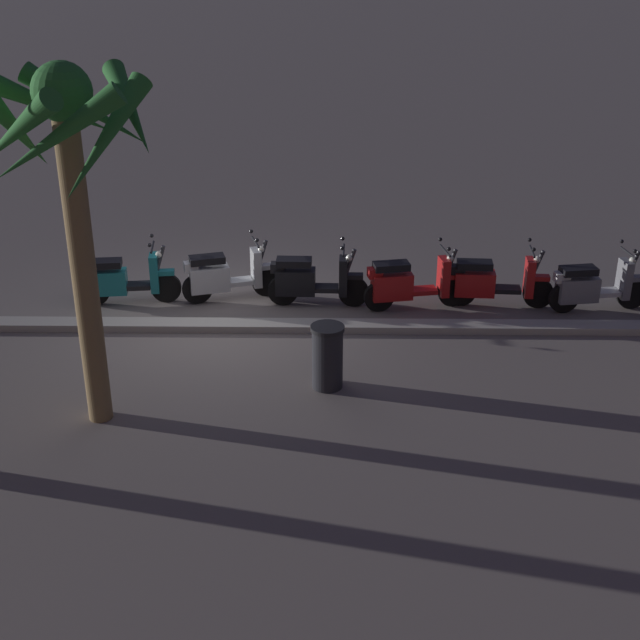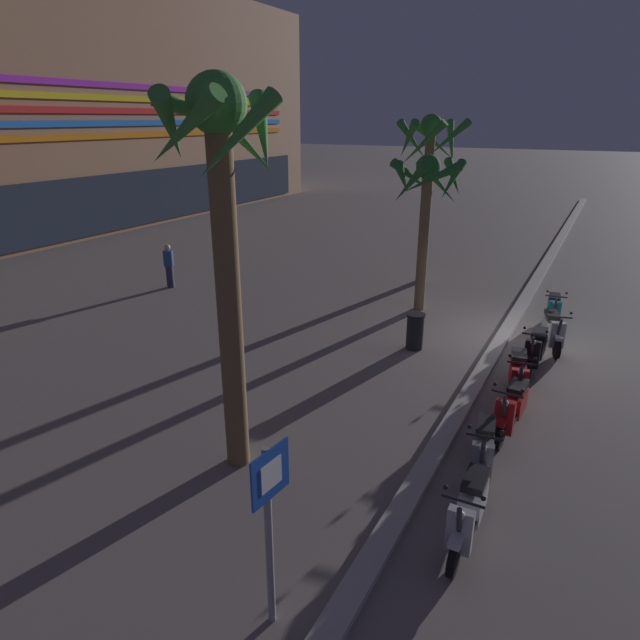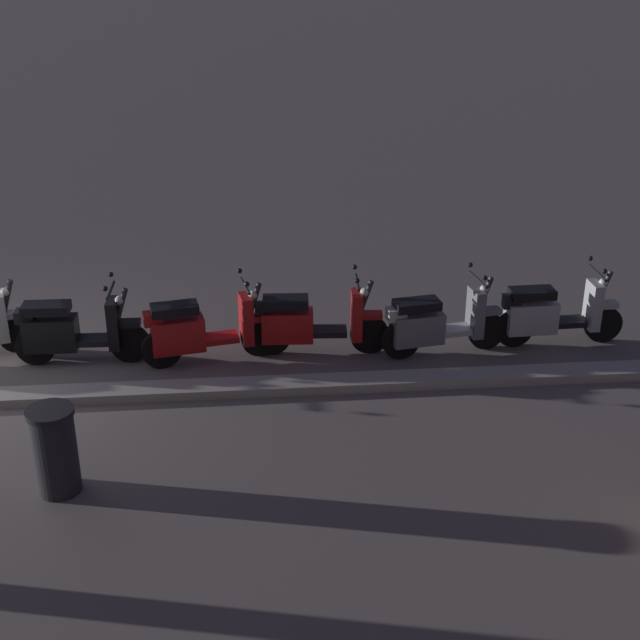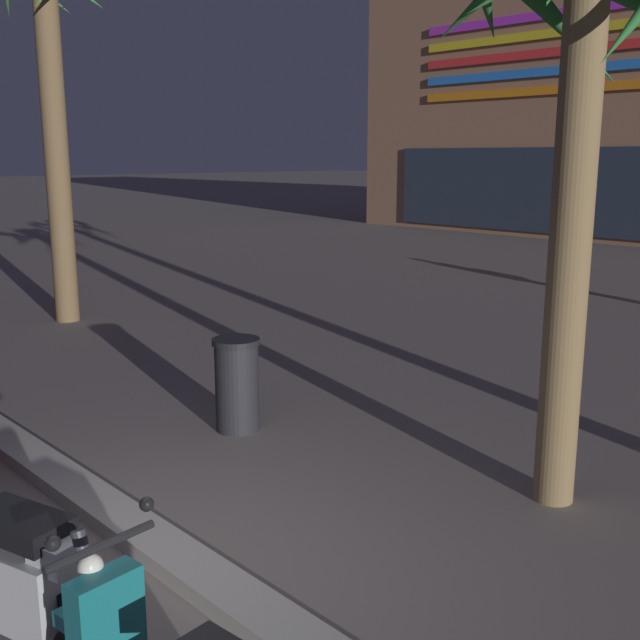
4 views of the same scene
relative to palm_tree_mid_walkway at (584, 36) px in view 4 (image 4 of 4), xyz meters
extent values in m
plane|color=slate|center=(-1.24, -3.08, -3.56)|extent=(200.00, 200.00, 0.00)
cube|color=#ADA89E|center=(-1.24, -2.79, -3.50)|extent=(60.00, 0.36, 0.12)
cylinder|color=black|center=(-0.76, -3.84, -3.30)|extent=(0.53, 0.24, 0.52)
cube|color=silver|center=(-0.97, -3.91, -3.13)|extent=(0.74, 0.50, 0.44)
cube|color=black|center=(-0.95, -3.90, -2.77)|extent=(0.66, 0.46, 0.12)
cube|color=silver|center=(-0.69, -3.82, -2.87)|extent=(0.29, 0.26, 0.16)
cube|color=#197075|center=(-0.04, -3.88, -3.01)|extent=(0.18, 0.35, 0.66)
cube|color=#197075|center=(-0.21, -3.90, -3.01)|extent=(0.34, 0.20, 0.08)
cylinder|color=#333338|center=(-0.12, -3.89, -2.86)|extent=(0.29, 0.10, 0.69)
cylinder|color=black|center=(-0.04, -3.88, -2.54)|extent=(0.10, 0.56, 0.04)
sphere|color=white|center=(-0.13, -3.89, -2.68)|extent=(0.12, 0.12, 0.12)
sphere|color=black|center=(0.01, -4.11, -2.42)|extent=(0.07, 0.07, 0.07)
sphere|color=black|center=(-0.04, -3.64, -2.42)|extent=(0.07, 0.07, 0.07)
cylinder|color=olive|center=(0.00, 0.01, -1.41)|extent=(0.32, 0.32, 4.31)
cone|color=#286B2D|center=(-0.54, 0.37, 0.29)|extent=(1.04, 1.38, 1.32)
cylinder|color=brown|center=(-9.21, 0.17, -0.66)|extent=(0.39, 0.39, 5.81)
cylinder|color=#232328|center=(-3.04, -0.89, -3.11)|extent=(0.44, 0.44, 0.90)
cylinder|color=black|center=(-3.04, -0.89, -2.64)|extent=(0.48, 0.48, 0.06)
camera|label=1|loc=(-3.09, 10.10, 2.54)|focal=49.07mm
camera|label=2|loc=(-15.54, -4.87, 2.05)|focal=30.30mm
camera|label=3|loc=(-5.01, 6.96, 1.84)|focal=50.23mm
camera|label=4|loc=(2.91, -5.28, -0.83)|focal=42.75mm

